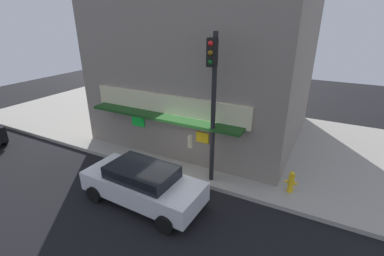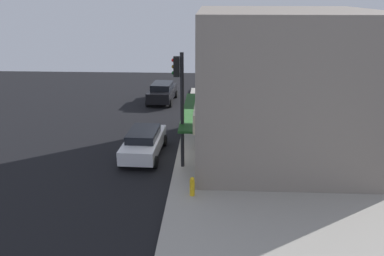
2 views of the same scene
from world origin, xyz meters
TOP-DOWN VIEW (x-y plane):
  - ground_plane at (0.00, 0.00)m, footprint 48.37×48.37m
  - sidewalk at (0.00, 5.09)m, footprint 32.25×10.19m
  - corner_building at (-1.17, 5.64)m, footprint 10.10×9.84m
  - traffic_light at (1.34, 0.34)m, footprint 0.32×0.58m
  - fire_hydrant at (4.38, 1.08)m, footprint 0.47×0.23m
  - trash_can at (-3.01, 1.72)m, footprint 0.45×0.45m
  - pedestrian at (0.06, 1.36)m, footprint 0.49×0.54m
  - parked_car_white at (-0.39, -1.86)m, footprint 4.62×2.19m

SIDE VIEW (x-z plane):
  - ground_plane at x=0.00m, z-range 0.00..0.00m
  - sidewalk at x=0.00m, z-range 0.00..0.18m
  - trash_can at x=-3.01m, z-range 0.18..0.97m
  - fire_hydrant at x=4.38m, z-range 0.17..1.05m
  - parked_car_white at x=-0.39m, z-range 0.04..1.54m
  - pedestrian at x=0.06m, z-range 0.27..1.98m
  - traffic_light at x=1.34m, z-range 0.97..6.80m
  - corner_building at x=-1.17m, z-range 0.18..7.84m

